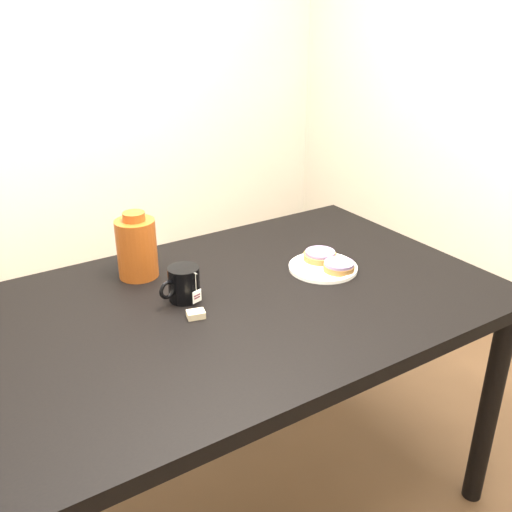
% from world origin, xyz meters
% --- Properties ---
extents(ground_plane, '(4.00, 4.00, 0.00)m').
position_xyz_m(ground_plane, '(0.00, 0.00, 0.00)').
color(ground_plane, brown).
extents(wall_back, '(3.50, 0.02, 2.70)m').
position_xyz_m(wall_back, '(0.00, 2.00, 1.35)').
color(wall_back, beige).
rests_on(wall_back, ground_plane).
extents(table, '(1.40, 0.90, 0.75)m').
position_xyz_m(table, '(0.00, 0.00, 0.67)').
color(table, black).
rests_on(table, ground_plane).
extents(plate, '(0.20, 0.20, 0.02)m').
position_xyz_m(plate, '(0.30, 0.01, 0.76)').
color(plate, white).
rests_on(plate, table).
extents(bagel_back, '(0.11, 0.11, 0.03)m').
position_xyz_m(bagel_back, '(0.32, 0.06, 0.77)').
color(bagel_back, brown).
rests_on(bagel_back, plate).
extents(bagel_front, '(0.11, 0.11, 0.03)m').
position_xyz_m(bagel_front, '(0.32, -0.03, 0.77)').
color(bagel_front, brown).
rests_on(bagel_front, plate).
extents(mug, '(0.13, 0.11, 0.09)m').
position_xyz_m(mug, '(-0.14, 0.07, 0.80)').
color(mug, black).
rests_on(mug, table).
extents(teabag_pouch, '(0.05, 0.04, 0.02)m').
position_xyz_m(teabag_pouch, '(-0.15, -0.03, 0.76)').
color(teabag_pouch, '#C6B793').
rests_on(teabag_pouch, table).
extents(bagel_package, '(0.15, 0.15, 0.20)m').
position_xyz_m(bagel_package, '(-0.18, 0.27, 0.84)').
color(bagel_package, '#67290D').
rests_on(bagel_package, table).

